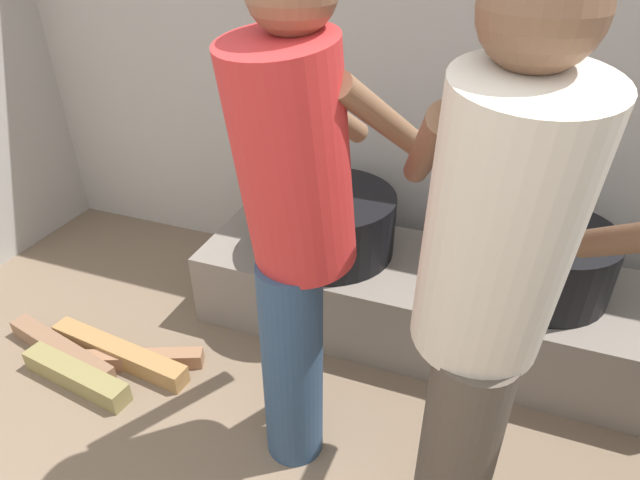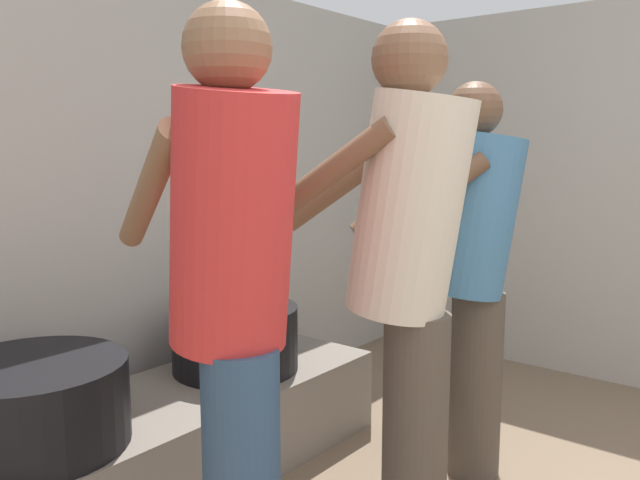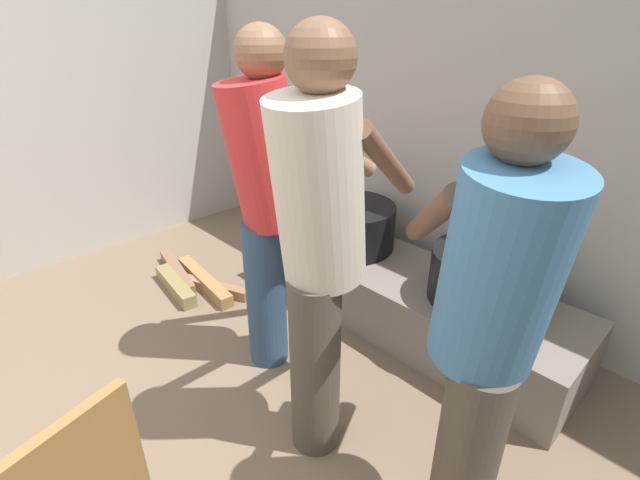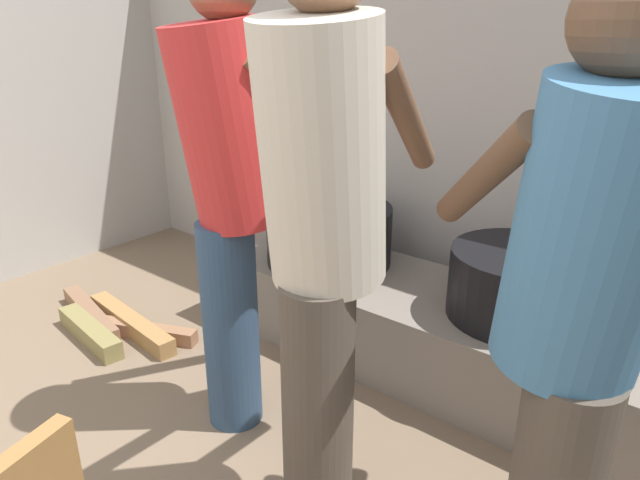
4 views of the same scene
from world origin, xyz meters
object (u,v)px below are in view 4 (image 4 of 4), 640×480
object	(u,v)px
cooking_pot_secondary	(329,234)
cook_in_red_shirt	(231,179)
cooking_pot_main	(519,284)
cook_in_cream_shirt	(323,225)
cook_in_blue_shirt	(578,312)

from	to	relation	value
cooking_pot_secondary	cook_in_red_shirt	world-z (taller)	cook_in_red_shirt
cooking_pot_main	cook_in_red_shirt	world-z (taller)	cook_in_red_shirt
cook_in_red_shirt	cook_in_cream_shirt	bearing A→B (deg)	-19.24
cooking_pot_main	cooking_pot_secondary	bearing A→B (deg)	-178.33
cooking_pot_main	cook_in_cream_shirt	xyz separation A→B (m)	(-0.20, -0.95, 0.45)
cook_in_blue_shirt	cooking_pot_secondary	bearing A→B (deg)	146.92
cook_in_blue_shirt	cook_in_red_shirt	size ratio (longest dim) A/B	0.93
cooking_pot_secondary	cook_in_cream_shirt	xyz separation A→B (m)	(0.69, -0.92, 0.45)
cook_in_blue_shirt	cook_in_cream_shirt	bearing A→B (deg)	-172.52
cooking_pot_main	cook_in_red_shirt	size ratio (longest dim) A/B	0.44
cook_in_red_shirt	cook_in_cream_shirt	distance (m)	0.56
cooking_pot_main	cooking_pot_secondary	xyz separation A→B (m)	(-0.89, -0.03, 0.00)
cook_in_red_shirt	cook_in_cream_shirt	size ratio (longest dim) A/B	0.99
cooking_pot_main	cooking_pot_secondary	world-z (taller)	cooking_pot_main
cooking_pot_main	cook_in_cream_shirt	size ratio (longest dim) A/B	0.44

